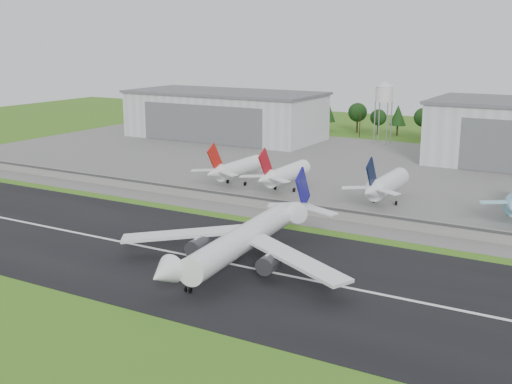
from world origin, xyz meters
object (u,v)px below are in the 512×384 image
Objects in this scene: main_airliner at (240,246)px; parked_jet_navy at (384,185)px; parked_jet_red_b at (283,174)px; parked_jet_red_a at (234,168)px.

main_airliner reaches higher than parked_jet_navy.
main_airliner is 71.33m from parked_jet_red_b.
parked_jet_red_a is at bearing -62.06° from main_airliner.
parked_jet_navy is at bearing 0.08° from parked_jet_red_b.
parked_jet_red_a is at bearing -180.00° from parked_jet_red_b.
parked_jet_navy is at bearing -103.01° from main_airliner.
parked_jet_red_b is (-24.56, 66.96, 1.05)m from main_airliner.
parked_jet_red_a is 52.75m from parked_jet_navy.
main_airliner is 79.66m from parked_jet_red_a.
parked_jet_navy reaches higher than parked_jet_red_b.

